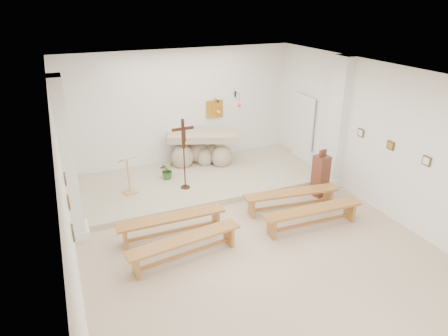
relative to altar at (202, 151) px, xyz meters
name	(u,v)px	position (x,y,z in m)	size (l,w,h in m)	color
ground	(257,248)	(-0.42, -4.41, -0.56)	(7.00, 10.00, 0.00)	#C6B18F
wall_left	(68,206)	(-3.91, -4.41, 1.19)	(0.02, 10.00, 3.50)	white
wall_right	(398,147)	(3.07, -4.41, 1.19)	(0.02, 10.00, 3.50)	white
wall_back	(181,109)	(-0.42, 0.58, 1.19)	(7.00, 0.02, 3.50)	white
ceiling	(264,81)	(-0.42, -4.41, 2.93)	(7.00, 10.00, 0.02)	silver
sanctuary_platform	(200,180)	(-0.42, -0.91, -0.48)	(6.98, 3.00, 0.15)	#B5A98B
pilaster_left	(68,162)	(-3.79, -2.41, 1.19)	(0.26, 0.55, 3.50)	white
pilaster_right	(337,123)	(2.95, -2.41, 1.19)	(0.26, 0.55, 3.50)	white
gold_wall_relief	(215,109)	(0.63, 0.55, 1.09)	(0.55, 0.04, 0.55)	gold
sanctuary_lamp	(239,104)	(1.33, 0.30, 1.25)	(0.11, 0.36, 0.44)	black
station_frame_left_front	(73,233)	(-3.89, -5.21, 1.16)	(0.03, 0.20, 0.20)	#47361F
station_frame_left_mid	(68,202)	(-3.89, -4.21, 1.16)	(0.03, 0.20, 0.20)	#47361F
station_frame_left_rear	(65,179)	(-3.89, -3.21, 1.16)	(0.03, 0.20, 0.20)	#47361F
station_frame_right_front	(427,161)	(3.05, -5.21, 1.16)	(0.03, 0.20, 0.20)	#47361F
station_frame_right_mid	(391,145)	(3.05, -4.21, 1.16)	(0.03, 0.20, 0.20)	#47361F
station_frame_right_rear	(361,133)	(3.05, -3.21, 1.16)	(0.03, 0.20, 0.20)	#47361F
radiator_left	(73,210)	(-3.85, -1.71, -0.29)	(0.10, 0.85, 0.52)	silver
radiator_right	(318,165)	(3.01, -1.71, -0.29)	(0.10, 0.85, 0.52)	silver
altar	(202,151)	(0.00, 0.00, 0.00)	(2.21, 1.48, 1.06)	#B8A78C
lectern	(128,175)	(-2.41, -1.11, 0.10)	(0.45, 0.41, 1.03)	tan
crucifix_stand	(184,149)	(-1.00, -1.39, 0.69)	(0.57, 0.25, 1.90)	#311B0F
potted_plant	(167,170)	(-1.27, -0.62, -0.16)	(0.44, 0.39, 0.49)	#345B24
donation_pedestal	(320,176)	(2.20, -2.90, 0.01)	(0.40, 0.40, 1.28)	#602D1B
bench_left_front	(172,222)	(-1.92, -3.29, -0.18)	(2.37, 0.39, 0.50)	#AC7632
bench_right_front	(291,196)	(1.08, -3.29, -0.18)	(2.39, 0.67, 0.50)	#AC7632
bench_left_second	(185,243)	(-1.92, -4.19, -0.18)	(2.39, 0.70, 0.50)	#AC7632
bench_right_second	(313,213)	(1.08, -4.19, -0.18)	(2.38, 0.47, 0.50)	#AC7632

